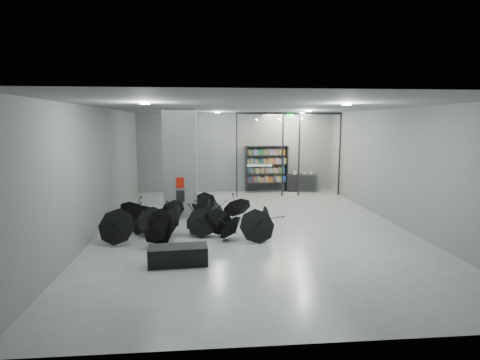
{
  "coord_description": "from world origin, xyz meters",
  "views": [
    {
      "loc": [
        -1.56,
        -12.59,
        3.51
      ],
      "look_at": [
        -0.3,
        1.5,
        1.4
      ],
      "focal_mm": 28.81,
      "sensor_mm": 36.0,
      "label": 1
    }
  ],
  "objects": [
    {
      "name": "shop_counter",
      "position": [
        3.38,
        6.65,
        0.44
      ],
      "size": [
        1.56,
        0.88,
        0.88
      ],
      "primitive_type": "cube",
      "rotation": [
        0.0,
        0.0,
        -0.21
      ],
      "color": "black",
      "rests_on": "ground"
    },
    {
      "name": "fire_cabinet",
      "position": [
        -2.5,
        1.38,
        1.35
      ],
      "size": [
        0.28,
        0.04,
        0.38
      ],
      "primitive_type": "cube",
      "color": "#A50A07",
      "rests_on": "column"
    },
    {
      "name": "info_panel",
      "position": [
        -2.5,
        1.38,
        0.85
      ],
      "size": [
        0.3,
        0.03,
        0.42
      ],
      "primitive_type": "cube",
      "color": "black",
      "rests_on": "column"
    },
    {
      "name": "umbrella_cluster",
      "position": [
        -2.21,
        -0.47,
        0.31
      ],
      "size": [
        5.54,
        4.68,
        1.34
      ],
      "color": "black",
      "rests_on": "ground"
    },
    {
      "name": "bookshelf",
      "position": [
        1.53,
        6.75,
        1.17
      ],
      "size": [
        2.16,
        0.61,
        2.35
      ],
      "primitive_type": null,
      "rotation": [
        0.0,
        0.0,
        0.09
      ],
      "color": "black",
      "rests_on": "ground"
    },
    {
      "name": "bench",
      "position": [
        -2.28,
        -3.27,
        0.23
      ],
      "size": [
        1.5,
        0.73,
        0.47
      ],
      "primitive_type": "cube",
      "rotation": [
        0.0,
        0.0,
        0.07
      ],
      "color": "black",
      "rests_on": "ground"
    },
    {
      "name": "glass_partition",
      "position": [
        2.39,
        5.5,
        2.18
      ],
      "size": [
        5.06,
        0.08,
        4.0
      ],
      "color": "silver",
      "rests_on": "ground"
    },
    {
      "name": "exit_sign",
      "position": [
        2.4,
        5.3,
        3.82
      ],
      "size": [
        0.3,
        0.06,
        0.15
      ],
      "primitive_type": "cube",
      "color": "#0CE533",
      "rests_on": "room"
    },
    {
      "name": "room",
      "position": [
        0.0,
        0.0,
        2.84
      ],
      "size": [
        14.0,
        14.02,
        4.01
      ],
      "color": "gray",
      "rests_on": "ground"
    },
    {
      "name": "column",
      "position": [
        -2.5,
        2.0,
        2.0
      ],
      "size": [
        1.2,
        1.2,
        4.0
      ],
      "primitive_type": "cube",
      "color": "slate",
      "rests_on": "ground"
    }
  ]
}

